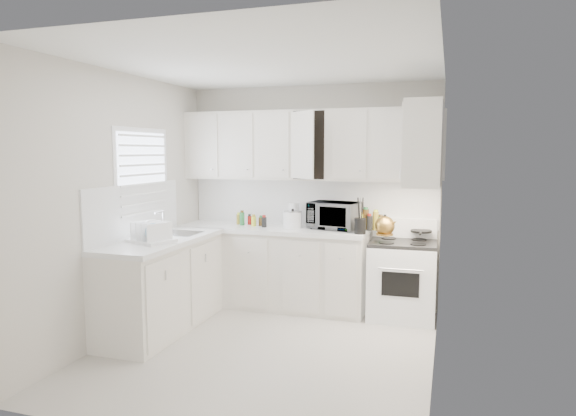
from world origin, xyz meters
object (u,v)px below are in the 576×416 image
at_px(stove, 402,270).
at_px(utensil_crock, 360,215).
at_px(tea_kettle, 385,224).
at_px(microwave, 335,212).
at_px(rice_cooker, 293,218).
at_px(dish_rack, 151,230).

bearing_deg(stove, utensil_crock, -158.94).
xyz_separation_m(tea_kettle, microwave, (-0.60, 0.24, 0.08)).
distance_m(tea_kettle, rice_cooker, 1.10).
bearing_deg(rice_cooker, tea_kettle, -26.29).
relative_size(utensil_crock, dish_rack, 0.95).
xyz_separation_m(rice_cooker, utensil_crock, (0.82, -0.21, 0.09)).
bearing_deg(dish_rack, tea_kettle, 48.29).
bearing_deg(utensil_crock, microwave, 142.17).
distance_m(stove, utensil_crock, 0.77).
height_order(rice_cooker, utensil_crock, utensil_crock).
height_order(microwave, dish_rack, microwave).
relative_size(microwave, rice_cooker, 2.54).
bearing_deg(rice_cooker, stove, -17.73).
relative_size(stove, dish_rack, 2.58).
xyz_separation_m(rice_cooker, dish_rack, (-1.03, -1.34, 0.01)).
bearing_deg(tea_kettle, stove, 66.47).
bearing_deg(dish_rack, microwave, 62.24).
distance_m(stove, rice_cooker, 1.36).
distance_m(tea_kettle, microwave, 0.65).
distance_m(stove, tea_kettle, 0.57).
bearing_deg(stove, microwave, 172.58).
bearing_deg(microwave, tea_kettle, -9.69).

